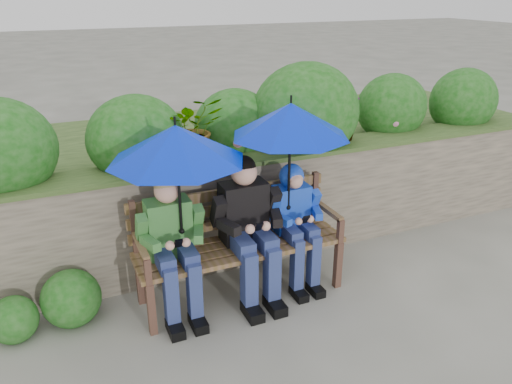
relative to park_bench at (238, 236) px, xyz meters
name	(u,v)px	position (x,y,z in m)	size (l,w,h in m)	color
ground	(261,300)	(0.11, -0.23, -0.52)	(60.00, 60.00, 0.00)	#63645A
garden_backdrop	(202,172)	(0.13, 1.38, 0.08)	(8.00, 2.83, 1.84)	#5D5548
park_bench	(238,236)	(0.00, 0.00, 0.00)	(1.74, 0.51, 0.92)	#4A2F24
boy_left	(173,240)	(-0.57, -0.08, 0.12)	(0.51, 0.59, 1.15)	#326E2F
boy_middle	(249,223)	(0.06, -0.09, 0.15)	(0.56, 0.65, 1.21)	black
boy_right	(295,215)	(0.51, -0.06, 0.13)	(0.46, 0.55, 1.08)	#1536D4
umbrella_left	(176,144)	(-0.49, -0.10, 0.89)	(1.02, 1.02, 0.92)	#0020CB
umbrella_right	(291,120)	(0.43, -0.06, 0.96)	(0.96, 0.96, 0.96)	#0020CB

